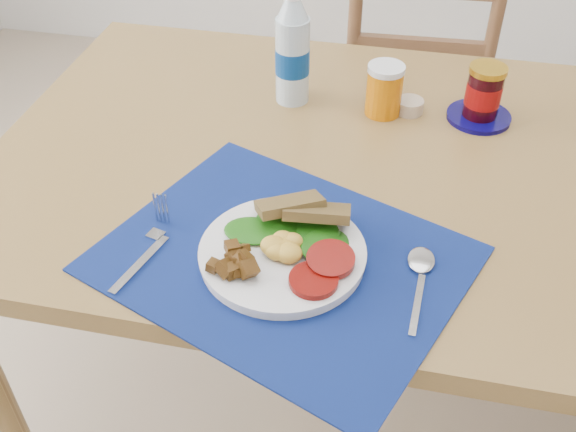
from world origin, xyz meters
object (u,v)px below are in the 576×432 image
object	(u,v)px
chair_far	(415,74)
breakfast_plate	(279,251)
jam_on_saucer	(483,96)
water_bottle	(292,54)
juice_glass	(384,91)

from	to	relation	value
chair_far	breakfast_plate	bearing A→B (deg)	77.83
breakfast_plate	jam_on_saucer	world-z (taller)	jam_on_saucer
jam_on_saucer	chair_far	bearing A→B (deg)	104.29
breakfast_plate	jam_on_saucer	distance (m)	0.56
water_bottle	jam_on_saucer	size ratio (longest dim) A/B	1.86
jam_on_saucer	juice_glass	bearing A→B (deg)	-174.68
chair_far	jam_on_saucer	size ratio (longest dim) A/B	8.66
chair_far	breakfast_plate	world-z (taller)	chair_far
jam_on_saucer	breakfast_plate	bearing A→B (deg)	-122.01
breakfast_plate	water_bottle	xyz separation A→B (m)	(-0.08, 0.47, 0.08)
water_bottle	juice_glass	world-z (taller)	water_bottle
jam_on_saucer	water_bottle	bearing A→B (deg)	-179.42
breakfast_plate	jam_on_saucer	bearing A→B (deg)	38.02
water_bottle	jam_on_saucer	bearing A→B (deg)	0.58
chair_far	jam_on_saucer	bearing A→B (deg)	101.18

